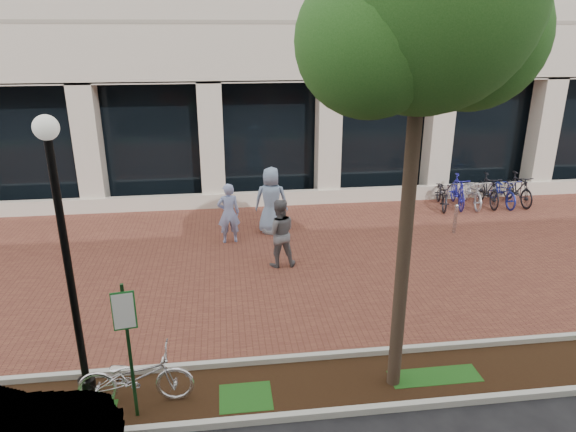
{
  "coord_description": "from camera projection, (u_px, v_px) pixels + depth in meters",
  "views": [
    {
      "loc": [
        -1.65,
        -12.41,
        5.73
      ],
      "look_at": [
        -0.14,
        -0.8,
        1.5
      ],
      "focal_mm": 32.0,
      "sensor_mm": 36.0,
      "label": 1
    }
  ],
  "objects": [
    {
      "name": "ground",
      "position": [
        289.0,
        259.0,
        13.72
      ],
      "size": [
        120.0,
        120.0,
        0.0
      ],
      "primitive_type": "plane",
      "color": "black",
      "rests_on": "ground"
    },
    {
      "name": "brick_plaza",
      "position": [
        289.0,
        258.0,
        13.72
      ],
      "size": [
        40.0,
        9.0,
        0.01
      ],
      "primitive_type": "cube",
      "color": "brown",
      "rests_on": "ground"
    },
    {
      "name": "planting_strip",
      "position": [
        329.0,
        385.0,
        8.82
      ],
      "size": [
        40.0,
        1.5,
        0.01
      ],
      "primitive_type": "cube",
      "color": "black",
      "rests_on": "ground"
    },
    {
      "name": "curb_plaza_side",
      "position": [
        321.0,
        356.0,
        9.5
      ],
      "size": [
        40.0,
        0.12,
        0.12
      ],
      "primitive_type": "cube",
      "color": "#BABCB1",
      "rests_on": "ground"
    },
    {
      "name": "curb_street_side",
      "position": [
        339.0,
        412.0,
        8.1
      ],
      "size": [
        40.0,
        0.12,
        0.12
      ],
      "primitive_type": "cube",
      "color": "#BABCB1",
      "rests_on": "ground"
    },
    {
      "name": "parking_sign",
      "position": [
        127.0,
        335.0,
        7.6
      ],
      "size": [
        0.34,
        0.07,
        2.33
      ],
      "rotation": [
        0.0,
        0.0,
        0.15
      ],
      "color": "#153C19",
      "rests_on": "ground"
    },
    {
      "name": "lamppost",
      "position": [
        66.0,
        250.0,
        7.72
      ],
      "size": [
        0.36,
        0.36,
        4.66
      ],
      "color": "black",
      "rests_on": "ground"
    },
    {
      "name": "street_tree",
      "position": [
        427.0,
        14.0,
        6.89
      ],
      "size": [
        3.73,
        3.11,
        7.71
      ],
      "color": "#4B3B2B",
      "rests_on": "ground"
    },
    {
      "name": "locked_bicycle",
      "position": [
        136.0,
        377.0,
        8.26
      ],
      "size": [
        1.87,
        0.7,
        0.97
      ],
      "primitive_type": "imported",
      "rotation": [
        0.0,
        0.0,
        1.54
      ],
      "color": "silver",
      "rests_on": "ground"
    },
    {
      "name": "pedestrian_left",
      "position": [
        229.0,
        213.0,
        14.5
      ],
      "size": [
        0.68,
        0.49,
        1.75
      ],
      "primitive_type": "imported",
      "rotation": [
        0.0,
        0.0,
        3.25
      ],
      "color": "#8C9CD1",
      "rests_on": "ground"
    },
    {
      "name": "pedestrian_mid",
      "position": [
        279.0,
        233.0,
        13.03
      ],
      "size": [
        0.89,
        0.71,
        1.79
      ],
      "primitive_type": "imported",
      "rotation": [
        0.0,
        0.0,
        3.18
      ],
      "color": "slate",
      "rests_on": "ground"
    },
    {
      "name": "pedestrian_right",
      "position": [
        271.0,
        200.0,
        15.19
      ],
      "size": [
        1.08,
        0.8,
        2.01
      ],
      "primitive_type": "imported",
      "rotation": [
        0.0,
        0.0,
        2.97
      ],
      "color": "#7E98BC",
      "rests_on": "ground"
    },
    {
      "name": "bollard",
      "position": [
        455.0,
        219.0,
        15.28
      ],
      "size": [
        0.12,
        0.12,
        0.92
      ],
      "color": "#B4B4B8",
      "rests_on": "ground"
    },
    {
      "name": "bike_rack_cluster",
      "position": [
        480.0,
        191.0,
        17.71
      ],
      "size": [
        3.58,
        2.0,
        1.11
      ],
      "rotation": [
        0.0,
        0.0,
        -0.14
      ],
      "color": "black",
      "rests_on": "ground"
    }
  ]
}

